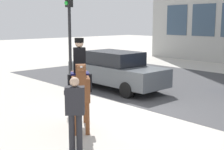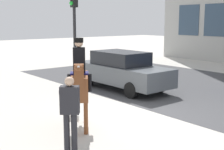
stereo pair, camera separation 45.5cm
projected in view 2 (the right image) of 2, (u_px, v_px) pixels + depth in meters
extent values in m
plane|color=beige|center=(139.00, 114.00, 9.76)|extent=(80.00, 80.00, 0.00)
cube|color=#444447|center=(223.00, 92.00, 12.71)|extent=(20.76, 8.50, 0.01)
cube|color=#33475B|center=(189.00, 20.00, 23.34)|extent=(1.83, 0.02, 2.25)
cube|color=#33475B|center=(216.00, 20.00, 21.60)|extent=(1.83, 0.02, 2.25)
cube|color=brown|center=(80.00, 86.00, 8.29)|extent=(1.37, 1.12, 0.61)
cylinder|color=brown|center=(86.00, 118.00, 7.95)|extent=(0.11, 0.11, 0.87)
cylinder|color=brown|center=(74.00, 118.00, 7.92)|extent=(0.11, 0.11, 0.87)
cylinder|color=brown|center=(86.00, 107.00, 8.91)|extent=(0.11, 0.11, 0.87)
cylinder|color=brown|center=(75.00, 108.00, 8.88)|extent=(0.11, 0.11, 0.87)
cube|color=brown|center=(79.00, 76.00, 7.64)|extent=(0.30, 0.31, 0.57)
cube|color=black|center=(79.00, 74.00, 7.75)|extent=(0.08, 0.09, 0.51)
ellipsoid|color=brown|center=(79.00, 67.00, 7.34)|extent=(0.35, 0.33, 0.17)
cube|color=silver|center=(79.00, 67.00, 7.25)|extent=(0.11, 0.10, 0.07)
cylinder|color=black|center=(80.00, 84.00, 9.01)|extent=(0.09, 0.09, 0.55)
cube|color=#14144C|center=(79.00, 73.00, 8.30)|extent=(0.61, 0.63, 0.05)
cube|color=black|center=(79.00, 60.00, 8.24)|extent=(0.36, 0.39, 0.66)
sphere|color=#D1A889|center=(79.00, 43.00, 8.16)|extent=(0.22, 0.22, 0.22)
cylinder|color=black|center=(79.00, 40.00, 8.15)|extent=(0.24, 0.24, 0.12)
cylinder|color=black|center=(90.00, 83.00, 8.37)|extent=(0.11, 0.11, 0.49)
cylinder|color=black|center=(69.00, 83.00, 8.32)|extent=(0.11, 0.11, 0.49)
cylinder|color=#232328|center=(67.00, 135.00, 6.66)|extent=(0.13, 0.13, 0.94)
cylinder|color=#232328|center=(74.00, 135.00, 6.66)|extent=(0.13, 0.13, 0.94)
cube|color=#232328|center=(70.00, 100.00, 6.53)|extent=(0.43, 0.45, 0.59)
sphere|color=#D1A889|center=(69.00, 81.00, 6.46)|extent=(0.20, 0.20, 0.20)
cube|color=#232328|center=(63.00, 90.00, 6.77)|extent=(0.48, 0.42, 0.09)
cone|color=orange|center=(66.00, 86.00, 7.12)|extent=(0.17, 0.15, 0.04)
cube|color=#51565B|center=(122.00, 73.00, 13.21)|extent=(4.61, 1.71, 0.73)
cube|color=black|center=(120.00, 58.00, 13.19)|extent=(2.31, 1.51, 0.56)
cylinder|color=black|center=(131.00, 90.00, 11.69)|extent=(0.62, 0.21, 0.62)
cylinder|color=black|center=(160.00, 85.00, 12.67)|extent=(0.62, 0.21, 0.62)
cylinder|color=black|center=(88.00, 79.00, 13.88)|extent=(0.62, 0.21, 0.62)
cylinder|color=black|center=(115.00, 75.00, 14.85)|extent=(0.62, 0.21, 0.62)
cylinder|color=black|center=(75.00, 53.00, 11.66)|extent=(0.11, 0.11, 3.36)
sphere|color=green|center=(71.00, 3.00, 11.28)|extent=(0.15, 0.15, 0.15)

